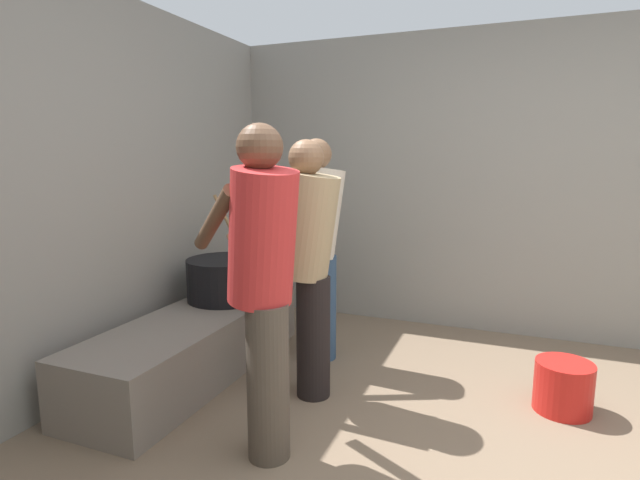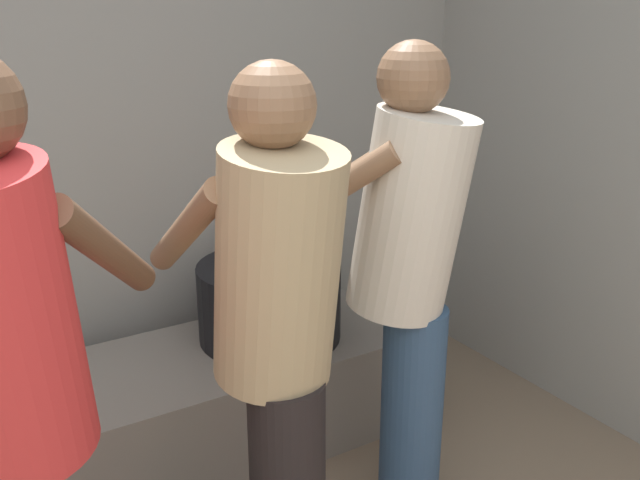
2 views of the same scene
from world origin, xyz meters
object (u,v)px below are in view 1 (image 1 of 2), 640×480
Objects in this scene: cooking_pot_main at (225,279)px; cook_in_cream_shirt at (317,237)px; cook_in_red_shirt at (263,273)px; bucket_red_plastic at (563,387)px; cook_in_tan_shirt at (308,254)px.

cook_in_cream_shirt reaches higher than cooking_pot_main.
bucket_red_plastic is (0.97, -1.36, -0.75)m from cook_in_red_shirt.
cook_in_tan_shirt is at bearing -163.93° from cook_in_cream_shirt.
cook_in_tan_shirt is 4.84× the size of bucket_red_plastic.
cook_in_red_shirt reaches higher than bucket_red_plastic.
cooking_pot_main is at bearing 88.75° from bucket_red_plastic.
cook_in_tan_shirt reaches higher than bucket_red_plastic.
cook_in_tan_shirt is 0.98× the size of cook_in_cream_shirt.
cook_in_red_shirt reaches higher than cook_in_tan_shirt.
cook_in_red_shirt is at bearing -139.93° from cooking_pot_main.
cook_in_red_shirt is 1.02× the size of cook_in_cream_shirt.
cooking_pot_main reaches higher than bucket_red_plastic.
bucket_red_plastic is (0.35, -1.41, -0.72)m from cook_in_tan_shirt.
cook_in_red_shirt is (-0.63, -0.04, 0.03)m from cook_in_tan_shirt.
cooking_pot_main is at bearing 101.05° from cook_in_cream_shirt.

